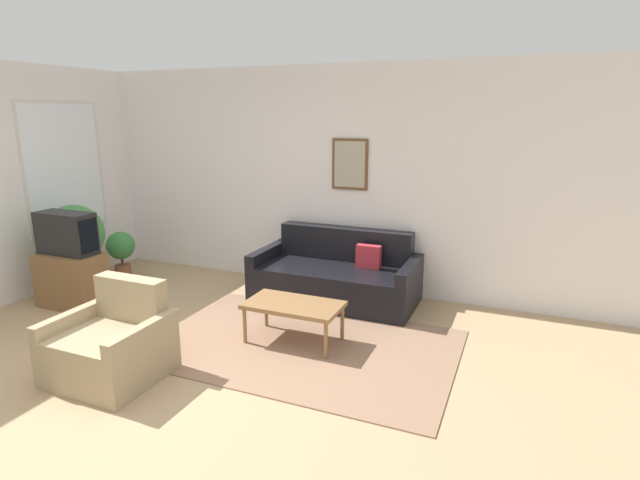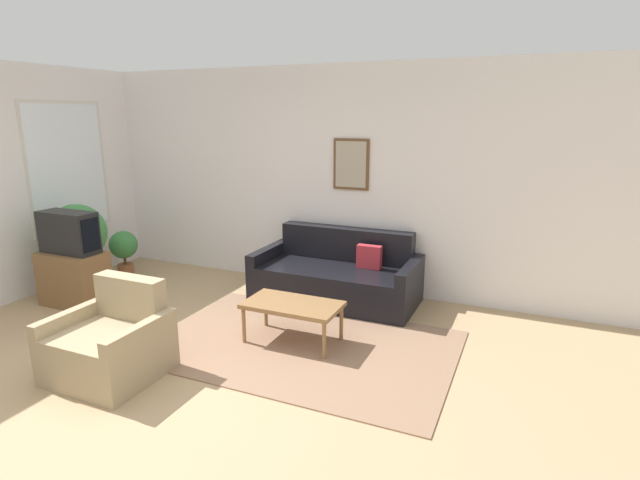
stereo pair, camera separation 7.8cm
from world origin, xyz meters
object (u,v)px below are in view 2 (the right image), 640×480
object	(u,v)px
coffee_table	(293,307)
tv	(69,232)
armchair	(111,345)
potted_plant_tall	(77,235)
couch	(337,277)

from	to	relation	value
coffee_table	tv	distance (m)	2.76
coffee_table	armchair	world-z (taller)	armchair
coffee_table	potted_plant_tall	distance (m)	2.96
couch	potted_plant_tall	xyz separation A→B (m)	(-2.90, -1.06, 0.46)
coffee_table	armchair	bearing A→B (deg)	-134.12
couch	coffee_table	distance (m)	1.23
potted_plant_tall	coffee_table	bearing A→B (deg)	-3.23
tv	armchair	world-z (taller)	tv
tv	armchair	size ratio (longest dim) A/B	0.80
couch	tv	distance (m)	3.06
armchair	potted_plant_tall	bearing A→B (deg)	149.50
armchair	tv	bearing A→B (deg)	152.62
coffee_table	potted_plant_tall	xyz separation A→B (m)	(-2.93, 0.17, 0.38)
couch	tv	bearing A→B (deg)	-153.32
armchair	coffee_table	bearing A→B (deg)	51.17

